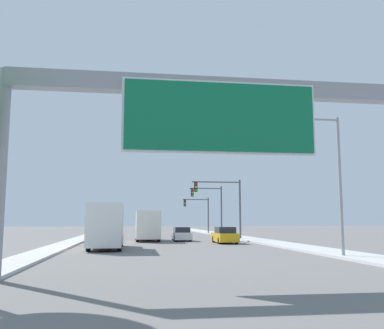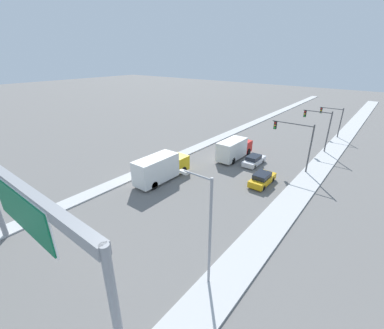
{
  "view_description": "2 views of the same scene",
  "coord_description": "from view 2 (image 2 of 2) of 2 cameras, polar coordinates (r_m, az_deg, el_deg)",
  "views": [
    {
      "loc": [
        -3.41,
        1.62,
        2.15
      ],
      "look_at": [
        0.0,
        25.85,
        5.33
      ],
      "focal_mm": 40.0,
      "sensor_mm": 36.0,
      "label": 1
    },
    {
      "loc": [
        15.93,
        13.86,
        14.76
      ],
      "look_at": [
        -0.99,
        35.24,
        2.97
      ],
      "focal_mm": 24.0,
      "sensor_mm": 36.0,
      "label": 2
    }
  ],
  "objects": [
    {
      "name": "median_strip_left",
      "position": [
        54.46,
        9.69,
        7.4
      ],
      "size": [
        2.0,
        120.0,
        0.15
      ],
      "color": "#BBBBBB",
      "rests_on": "ground"
    },
    {
      "name": "car_far_left",
      "position": [
        37.99,
        13.6,
        0.92
      ],
      "size": [
        1.73,
        4.34,
        1.43
      ],
      "color": "silver",
      "rests_on": "ground"
    },
    {
      "name": "car_near_center",
      "position": [
        32.53,
        15.33,
        -3.1
      ],
      "size": [
        1.79,
        4.42,
        1.52
      ],
      "color": "gold",
      "rests_on": "ground"
    },
    {
      "name": "traffic_light_near_intersection",
      "position": [
        36.79,
        22.49,
        5.44
      ],
      "size": [
        5.5,
        0.32,
        6.63
      ],
      "color": "#4C4C4F",
      "rests_on": "ground"
    },
    {
      "name": "sidewalk_right",
      "position": [
        48.84,
        28.92,
        2.88
      ],
      "size": [
        3.0,
        120.0,
        0.15
      ],
      "color": "#BBBBBB",
      "rests_on": "ground"
    },
    {
      "name": "sign_gantry",
      "position": [
        18.48,
        -33.1,
        -8.07
      ],
      "size": [
        16.84,
        0.73,
        7.82
      ],
      "color": "gray",
      "rests_on": "ground"
    },
    {
      "name": "truck_box_secondary",
      "position": [
        32.21,
        -6.98,
        -0.76
      ],
      "size": [
        2.39,
        8.1,
        3.32
      ],
      "color": "yellow",
      "rests_on": "ground"
    },
    {
      "name": "traffic_light_far_intersection",
      "position": [
        55.93,
        28.93,
        9.22
      ],
      "size": [
        4.13,
        0.32,
        5.65
      ],
      "color": "#4C4C4F",
      "rests_on": "ground"
    },
    {
      "name": "truck_box_primary",
      "position": [
        39.36,
        9.32,
        3.46
      ],
      "size": [
        2.37,
        7.33,
        3.06
      ],
      "color": "red",
      "rests_on": "ground"
    },
    {
      "name": "street_lamp_right",
      "position": [
        16.74,
        3.19,
        -12.96
      ],
      "size": [
        2.5,
        0.28,
        8.19
      ],
      "color": "gray",
      "rests_on": "ground"
    },
    {
      "name": "traffic_light_mid_block",
      "position": [
        46.16,
        26.68,
        8.02
      ],
      "size": [
        4.39,
        0.32,
        6.66
      ],
      "color": "#4C4C4F",
      "rests_on": "ground"
    }
  ]
}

